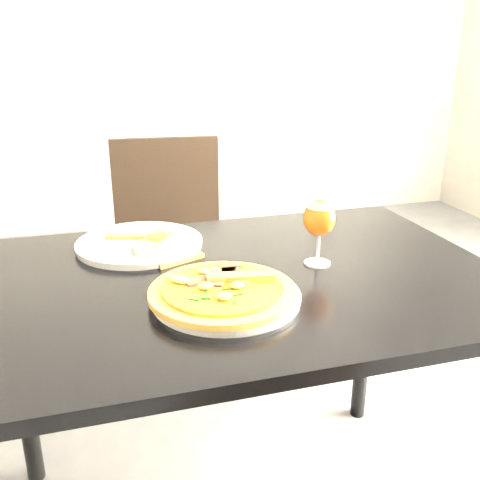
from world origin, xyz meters
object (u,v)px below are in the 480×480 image
object	(u,v)px
dining_table	(237,310)
pizza	(223,290)
chair_far	(171,253)
beer_glass	(319,218)

from	to	relation	value
dining_table	pizza	distance (m)	0.18
chair_far	beer_glass	bearing A→B (deg)	-68.62
dining_table	chair_far	world-z (taller)	chair_far
dining_table	chair_far	xyz separation A→B (m)	(-0.04, 0.80, -0.15)
beer_glass	pizza	bearing A→B (deg)	-152.65
beer_glass	chair_far	bearing A→B (deg)	106.87
dining_table	chair_far	distance (m)	0.82
chair_far	pizza	distance (m)	0.97
dining_table	pizza	world-z (taller)	pizza
dining_table	beer_glass	distance (m)	0.29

